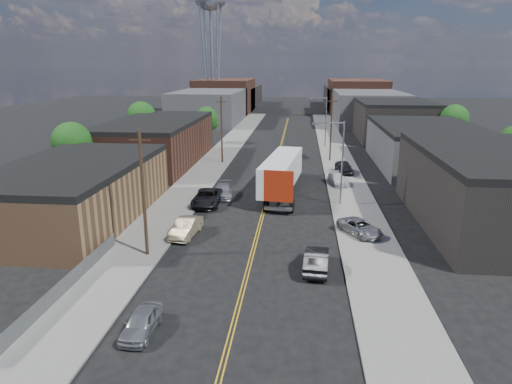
% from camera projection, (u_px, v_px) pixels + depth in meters
% --- Properties ---
extents(ground, '(260.00, 260.00, 0.00)m').
position_uv_depth(ground, '(281.00, 147.00, 83.14)').
color(ground, black).
rests_on(ground, ground).
extents(centerline, '(0.32, 120.00, 0.01)m').
position_uv_depth(centerline, '(276.00, 164.00, 68.77)').
color(centerline, gold).
rests_on(centerline, ground).
extents(sidewalk_left, '(5.00, 140.00, 0.15)m').
position_uv_depth(sidewalk_left, '(214.00, 162.00, 69.65)').
color(sidewalk_left, slate).
rests_on(sidewalk_left, ground).
extents(sidewalk_right, '(5.00, 140.00, 0.15)m').
position_uv_depth(sidewalk_right, '(340.00, 165.00, 67.86)').
color(sidewalk_right, slate).
rests_on(sidewalk_right, ground).
extents(warehouse_tan, '(12.00, 22.00, 5.60)m').
position_uv_depth(warehouse_tan, '(74.00, 191.00, 43.85)').
color(warehouse_tan, brown).
rests_on(warehouse_tan, ground).
extents(warehouse_brown, '(12.00, 26.00, 6.60)m').
position_uv_depth(warehouse_brown, '(157.00, 142.00, 68.62)').
color(warehouse_brown, '#49271D').
rests_on(warehouse_brown, ground).
extents(industrial_right_a, '(14.00, 22.00, 7.10)m').
position_uv_depth(industrial_right_a, '(500.00, 189.00, 41.79)').
color(industrial_right_a, black).
rests_on(industrial_right_a, ground).
extents(industrial_right_b, '(14.00, 24.00, 6.10)m').
position_uv_depth(industrial_right_b, '(426.00, 146.00, 66.83)').
color(industrial_right_b, '#3D3D40').
rests_on(industrial_right_b, ground).
extents(industrial_right_c, '(14.00, 22.00, 7.60)m').
position_uv_depth(industrial_right_c, '(393.00, 120.00, 91.53)').
color(industrial_right_c, black).
rests_on(industrial_right_c, ground).
extents(skyline_left_a, '(16.00, 30.00, 8.00)m').
position_uv_depth(skyline_left_a, '(210.00, 106.00, 117.47)').
color(skyline_left_a, '#3D3D40').
rests_on(skyline_left_a, ground).
extents(skyline_right_a, '(16.00, 30.00, 8.00)m').
position_uv_depth(skyline_right_a, '(367.00, 108.00, 113.70)').
color(skyline_right_a, '#3D3D40').
rests_on(skyline_right_a, ground).
extents(skyline_left_b, '(16.00, 26.00, 10.00)m').
position_uv_depth(skyline_left_b, '(225.00, 96.00, 141.14)').
color(skyline_left_b, '#49271D').
rests_on(skyline_left_b, ground).
extents(skyline_right_b, '(16.00, 26.00, 10.00)m').
position_uv_depth(skyline_right_b, '(356.00, 97.00, 137.37)').
color(skyline_right_b, '#49271D').
rests_on(skyline_right_b, ground).
extents(skyline_left_c, '(16.00, 40.00, 7.00)m').
position_uv_depth(skyline_left_c, '(235.00, 96.00, 160.71)').
color(skyline_left_c, black).
rests_on(skyline_left_c, ground).
extents(skyline_right_c, '(16.00, 40.00, 7.00)m').
position_uv_depth(skyline_right_c, '(349.00, 97.00, 156.94)').
color(skyline_right_c, black).
rests_on(skyline_right_c, ground).
extents(water_tower, '(9.00, 9.00, 36.90)m').
position_uv_depth(water_tower, '(210.00, 3.00, 124.80)').
color(water_tower, gray).
rests_on(water_tower, ground).
extents(streetlight_near, '(3.39, 0.25, 9.00)m').
position_uv_depth(streetlight_near, '(339.00, 156.00, 47.46)').
color(streetlight_near, gray).
rests_on(streetlight_near, ground).
extents(streetlight_far, '(3.39, 0.25, 9.00)m').
position_uv_depth(streetlight_far, '(324.00, 118.00, 80.98)').
color(streetlight_far, gray).
rests_on(streetlight_far, ground).
extents(utility_pole_left_near, '(1.60, 0.26, 10.00)m').
position_uv_depth(utility_pole_left_near, '(143.00, 193.00, 34.63)').
color(utility_pole_left_near, black).
rests_on(utility_pole_left_near, ground).
extents(utility_pole_left_far, '(1.60, 0.26, 10.00)m').
position_uv_depth(utility_pole_left_far, '(222.00, 130.00, 68.15)').
color(utility_pole_left_far, black).
rests_on(utility_pole_left_far, ground).
extents(utility_pole_right, '(1.60, 0.26, 10.00)m').
position_uv_depth(utility_pole_right, '(331.00, 128.00, 69.48)').
color(utility_pole_right, black).
rests_on(utility_pole_right, ground).
extents(chainlink_fence, '(0.05, 16.00, 1.22)m').
position_uv_depth(chainlink_fence, '(66.00, 284.00, 29.93)').
color(chainlink_fence, slate).
rests_on(chainlink_fence, ground).
extents(tree_left_near, '(4.85, 4.76, 7.91)m').
position_uv_depth(tree_left_near, '(73.00, 145.00, 55.26)').
color(tree_left_near, black).
rests_on(tree_left_near, ground).
extents(tree_left_mid, '(5.10, 5.04, 8.37)m').
position_uv_depth(tree_left_mid, '(142.00, 118.00, 79.12)').
color(tree_left_mid, black).
rests_on(tree_left_mid, ground).
extents(tree_left_far, '(4.35, 4.20, 6.97)m').
position_uv_depth(tree_left_far, '(207.00, 120.00, 85.13)').
color(tree_left_far, black).
rests_on(tree_left_far, ground).
extents(tree_right_far, '(4.85, 4.76, 7.91)m').
position_uv_depth(tree_right_far, '(454.00, 120.00, 78.90)').
color(tree_right_far, black).
rests_on(tree_right_far, ground).
extents(semi_truck, '(4.54, 17.62, 4.54)m').
position_uv_depth(semi_truck, '(282.00, 170.00, 53.31)').
color(semi_truck, silver).
rests_on(semi_truck, ground).
extents(car_left_a, '(1.70, 3.95, 1.33)m').
position_uv_depth(car_left_a, '(142.00, 322.00, 25.52)').
color(car_left_a, '#A8ABAE').
rests_on(car_left_a, ground).
extents(car_left_b, '(2.17, 4.90, 1.56)m').
position_uv_depth(car_left_b, '(186.00, 227.00, 39.97)').
color(car_left_b, '#998A64').
rests_on(car_left_b, ground).
extents(car_left_c, '(2.84, 5.95, 1.64)m').
position_uv_depth(car_left_c, '(207.00, 198.00, 48.75)').
color(car_left_c, black).
rests_on(car_left_c, ground).
extents(car_left_d, '(2.60, 5.10, 1.42)m').
position_uv_depth(car_left_d, '(223.00, 191.00, 51.85)').
color(car_left_d, '#9FA2A4').
rests_on(car_left_d, ground).
extents(car_right_oncoming, '(2.07, 5.00, 1.61)m').
position_uv_depth(car_right_oncoming, '(317.00, 260.00, 33.31)').
color(car_right_oncoming, black).
rests_on(car_right_oncoming, ground).
extents(car_right_lot_a, '(4.21, 5.06, 1.28)m').
position_uv_depth(car_right_lot_a, '(360.00, 227.00, 40.00)').
color(car_right_lot_a, '#9C9FA1').
rests_on(car_right_lot_a, sidewalk_right).
extents(car_right_lot_b, '(2.74, 4.67, 1.27)m').
position_uv_depth(car_right_lot_b, '(338.00, 179.00, 56.68)').
color(car_right_lot_b, silver).
rests_on(car_right_lot_b, sidewalk_right).
extents(car_right_lot_c, '(2.50, 4.95, 1.62)m').
position_uv_depth(car_right_lot_c, '(344.00, 167.00, 62.44)').
color(car_right_lot_c, black).
rests_on(car_right_lot_c, sidewalk_right).
extents(car_ahead_truck, '(2.71, 5.20, 1.40)m').
position_uv_depth(car_ahead_truck, '(294.00, 153.00, 73.90)').
color(car_ahead_truck, black).
rests_on(car_ahead_truck, ground).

